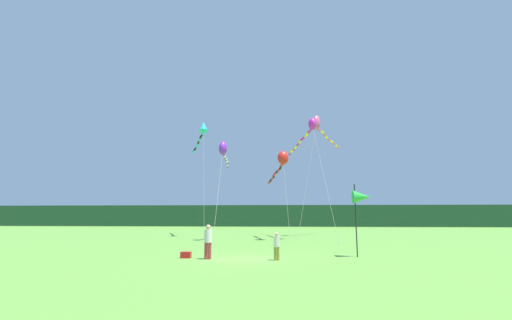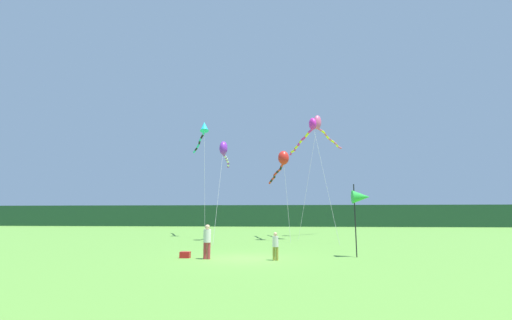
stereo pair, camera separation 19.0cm
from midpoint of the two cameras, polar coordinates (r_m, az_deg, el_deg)
ground_plane at (r=17.70m, az=-1.85°, el=-16.11°), size 120.00×120.00×0.00m
distant_treeline at (r=62.49m, az=2.65°, el=-9.30°), size 108.00×2.25×3.80m
person_adult at (r=17.44m, az=-8.33°, el=-13.05°), size 0.37×0.37×1.67m
person_child at (r=16.85m, az=3.13°, el=-13.94°), size 0.29×0.29×1.32m
cooler_box at (r=18.15m, az=-11.94°, el=-15.26°), size 0.50×0.34×0.31m
banner_flag_pole at (r=18.81m, az=16.93°, el=-6.04°), size 0.90×0.70×3.75m
kite_red at (r=30.01m, az=4.12°, el=-0.17°), size 2.14×7.31×7.69m
kite_cyan at (r=35.78m, az=-9.13°, el=4.92°), size 3.64×8.56×11.65m
kite_rainbow at (r=36.02m, az=10.28°, el=5.69°), size 5.35×7.35×12.34m
kite_magenta at (r=31.77m, az=8.55°, el=4.98°), size 3.38×9.83×10.85m
kite_purple at (r=29.51m, az=-5.66°, el=1.68°), size 0.70×6.92×8.50m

